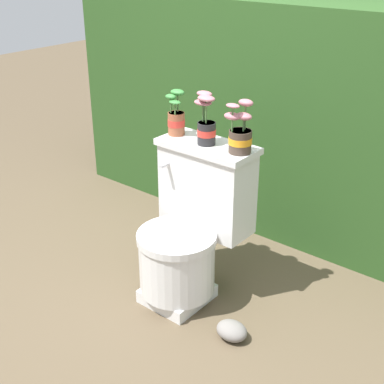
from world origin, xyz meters
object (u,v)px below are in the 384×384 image
(toilet, at_px, (191,228))
(potted_plant_midleft, at_px, (206,123))
(potted_plant_left, at_px, (176,118))
(garden_stone, at_px, (232,331))
(potted_plant_middle, at_px, (240,134))

(toilet, height_order, potted_plant_midleft, potted_plant_midleft)
(potted_plant_midleft, bearing_deg, toilet, -89.30)
(toilet, height_order, potted_plant_left, potted_plant_left)
(garden_stone, bearing_deg, potted_plant_midleft, 143.12)
(garden_stone, bearing_deg, potted_plant_left, 152.48)
(toilet, height_order, garden_stone, toilet)
(potted_plant_left, relative_size, garden_stone, 1.49)
(toilet, height_order, potted_plant_middle, potted_plant_middle)
(potted_plant_left, height_order, potted_plant_middle, potted_plant_middle)
(potted_plant_left, bearing_deg, garden_stone, -27.52)
(toilet, bearing_deg, potted_plant_left, 147.32)
(toilet, bearing_deg, garden_stone, -24.65)
(potted_plant_midleft, bearing_deg, potted_plant_left, 175.87)
(toilet, xyz_separation_m, garden_stone, (0.38, -0.17, -0.32))
(toilet, distance_m, garden_stone, 0.52)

